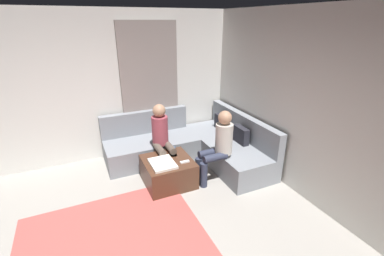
# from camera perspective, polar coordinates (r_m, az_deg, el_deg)

# --- Properties ---
(wall_back) EXTENTS (6.00, 0.12, 2.70)m
(wall_back) POSITION_cam_1_polar(r_m,az_deg,el_deg) (3.80, 29.49, 1.63)
(wall_back) COLOR silver
(wall_back) RESTS_ON ground_plane
(wall_left) EXTENTS (0.12, 6.00, 2.70)m
(wall_left) POSITION_cam_1_polar(r_m,az_deg,el_deg) (5.11, -23.56, 7.39)
(wall_left) COLOR silver
(wall_left) RESTS_ON ground_plane
(curtain_panel) EXTENTS (0.06, 1.10, 2.50)m
(curtain_panel) POSITION_cam_1_polar(r_m,az_deg,el_deg) (5.22, -8.94, 8.10)
(curtain_panel) COLOR gray
(curtain_panel) RESTS_ON ground_plane
(sectional_couch) EXTENTS (2.10, 2.55, 0.87)m
(sectional_couch) POSITION_cam_1_polar(r_m,az_deg,el_deg) (5.06, 0.43, -3.78)
(sectional_couch) COLOR gray
(sectional_couch) RESTS_ON ground_plane
(ottoman) EXTENTS (0.76, 0.76, 0.42)m
(ottoman) POSITION_cam_1_polar(r_m,az_deg,el_deg) (4.39, -5.15, -9.30)
(ottoman) COLOR #4C2D1E
(ottoman) RESTS_ON ground_plane
(folded_blanket) EXTENTS (0.44, 0.36, 0.04)m
(folded_blanket) POSITION_cam_1_polar(r_m,az_deg,el_deg) (4.16, -6.36, -7.59)
(folded_blanket) COLOR white
(folded_blanket) RESTS_ON ottoman
(coffee_mug) EXTENTS (0.08, 0.08, 0.10)m
(coffee_mug) POSITION_cam_1_polar(r_m,az_deg,el_deg) (4.50, -4.05, -4.68)
(coffee_mug) COLOR #334C72
(coffee_mug) RESTS_ON ottoman
(game_remote) EXTENTS (0.05, 0.15, 0.02)m
(game_remote) POSITION_cam_1_polar(r_m,az_deg,el_deg) (4.20, -1.57, -7.27)
(game_remote) COLOR white
(game_remote) RESTS_ON ottoman
(person_on_couch_back) EXTENTS (0.30, 0.60, 1.20)m
(person_on_couch_back) POSITION_cam_1_polar(r_m,az_deg,el_deg) (4.28, 5.71, -3.41)
(person_on_couch_back) COLOR #2D3347
(person_on_couch_back) RESTS_ON ground_plane
(person_on_couch_side) EXTENTS (0.60, 0.30, 1.20)m
(person_on_couch_side) POSITION_cam_1_polar(r_m,az_deg,el_deg) (4.56, -6.46, -1.77)
(person_on_couch_side) COLOR brown
(person_on_couch_side) RESTS_ON ground_plane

